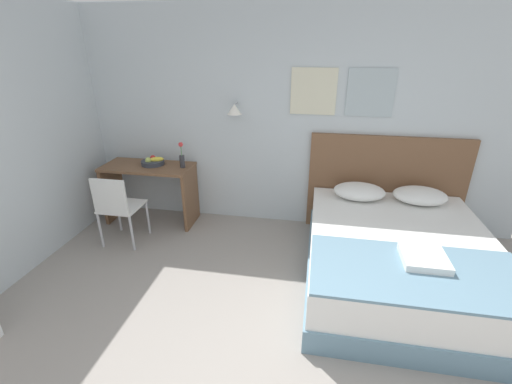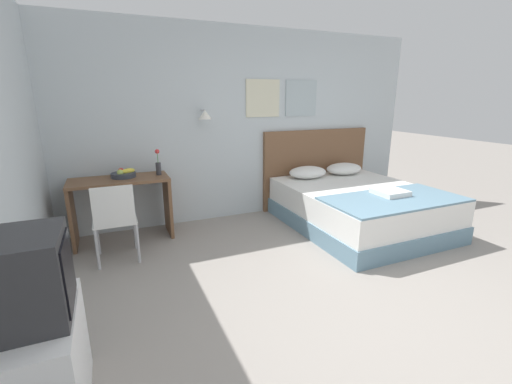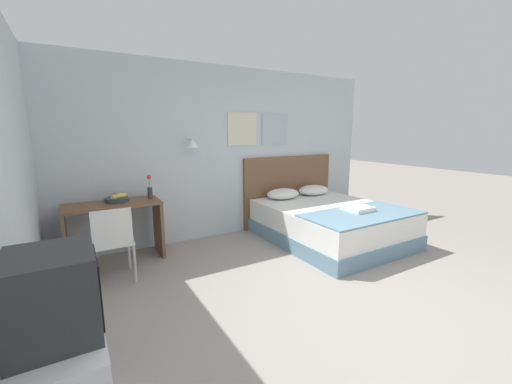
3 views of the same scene
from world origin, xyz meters
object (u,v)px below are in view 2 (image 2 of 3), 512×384
Objects in this scene: folded_towel_near_foot at (390,192)px; flower_vase at (158,165)px; throw_blanket at (394,199)px; tv_stand at (39,370)px; headboard at (316,168)px; bed at (358,207)px; desk at (121,198)px; pillow_left at (308,172)px; desk_chair at (115,217)px; television at (21,279)px; pillow_right at (344,169)px; fruit_bowl at (124,174)px.

flower_vase is at bearing 153.46° from folded_towel_near_foot.
throw_blanket is 2.31× the size of tv_stand.
throw_blanket is (0.00, -1.69, -0.06)m from headboard.
headboard is (0.00, 1.08, 0.34)m from bed.
folded_towel_near_foot is 0.31× the size of desk.
pillow_left is 1.81× the size of flower_vase.
flower_vase is (-2.49, -0.26, 0.29)m from headboard.
desk is 1.31× the size of desk_chair.
pillow_left is 4.01m from television.
desk is (-3.29, 0.01, -0.09)m from pillow_right.
fruit_bowl is (-2.90, 1.46, 0.26)m from throw_blanket.
tv_stand is at bearing -102.50° from desk.
throw_blanket is 5.69× the size of fruit_bowl.
fruit_bowl is 0.91× the size of flower_vase.
headboard is at bearing 41.12° from pillow_left.
fruit_bowl is 0.64× the size of television.
television reaches higher than fruit_bowl.
fruit_bowl reaches higher than bed.
desk is at bearing -177.98° from flower_vase.
folded_towel_near_foot is (0.07, -0.46, 0.33)m from bed.
desk_chair is (-2.72, -0.62, -0.11)m from pillow_left.
tv_stand is (-0.55, -2.46, -0.22)m from desk.
desk is at bearing 81.52° from desk_chair.
headboard is at bearing 92.60° from folded_towel_near_foot.
headboard reaches higher than desk.
tv_stand is at bearing -161.51° from folded_towel_near_foot.
tv_stand is 1.58× the size of television.
throw_blanket is at bearing 16.67° from television.
pillow_left is 1.65× the size of folded_towel_near_foot.
fruit_bowl reaches higher than pillow_right.
fruit_bowl is at bearing 163.65° from bed.
headboard is at bearing 37.96° from tv_stand.
television is (-3.50, -1.66, 0.59)m from bed.
headboard is at bearing 16.59° from desk_chair.
desk is (-2.96, 0.80, 0.27)m from bed.
pillow_left is at bearing 107.87° from folded_towel_near_foot.
pillow_right is 2.84m from flower_vase.
headboard is 3.19m from desk_chair.
throw_blanket is at bearing -76.59° from pillow_left.
bed is 2.42× the size of desk_chair.
bed is 3.88m from tv_stand.
desk_chair is 1.19× the size of tv_stand.
fruit_bowl reaches higher than desk.
tv_stand reaches higher than throw_blanket.
television is (-3.17, -2.44, 0.23)m from pillow_left.
pillow_right is at bearing 0.00° from pillow_left.
flower_vase is at bearing 67.77° from television.
pillow_right is 0.51× the size of desk.
folded_towel_near_foot reaches higher than bed.
television reaches higher than pillow_left.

